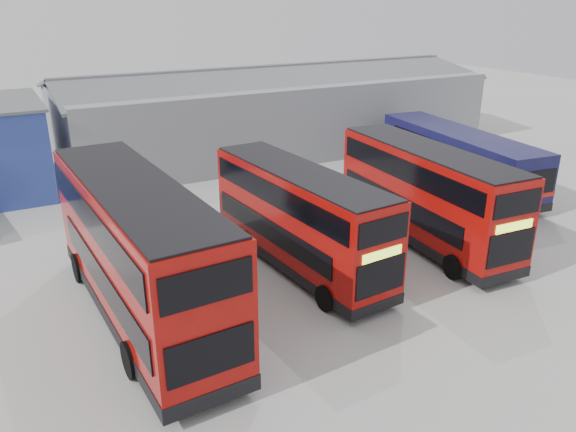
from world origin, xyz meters
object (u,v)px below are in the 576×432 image
at_px(maintenance_shed, 272,111).
at_px(double_decker_left, 139,254).
at_px(double_decker_centre, 299,220).
at_px(single_decker_blue, 457,159).
at_px(double_decker_right, 425,196).

xyz_separation_m(maintenance_shed, double_decker_left, (-15.03, -19.68, -0.14)).
distance_m(double_decker_left, double_decker_centre, 6.75).
bearing_deg(double_decker_left, single_decker_blue, -166.49).
height_order(maintenance_shed, double_decker_centre, maintenance_shed).
height_order(double_decker_centre, double_decker_right, double_decker_right).
height_order(double_decker_centre, single_decker_blue, double_decker_centre).
relative_size(double_decker_left, single_decker_blue, 0.96).
bearing_deg(double_decker_left, double_decker_right, 179.82).
distance_m(maintenance_shed, double_decker_centre, 20.54).
bearing_deg(maintenance_shed, double_decker_left, -127.38).
relative_size(double_decker_centre, double_decker_right, 0.96).
bearing_deg(double_decker_right, double_decker_centre, -179.74).
bearing_deg(double_decker_centre, double_decker_right, -7.52).
bearing_deg(single_decker_blue, double_decker_left, 23.13).
xyz_separation_m(double_decker_left, double_decker_right, (12.92, 0.56, -0.29)).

